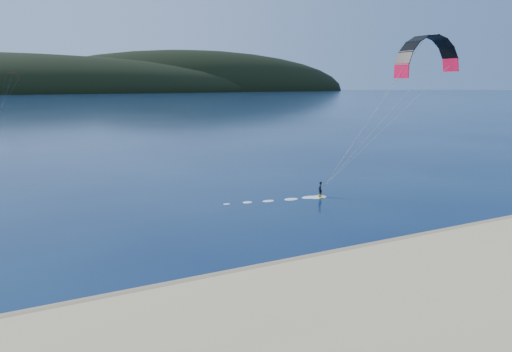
{
  "coord_description": "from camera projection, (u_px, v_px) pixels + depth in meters",
  "views": [
    {
      "loc": [
        -11.61,
        -19.12,
        11.56
      ],
      "look_at": [
        2.87,
        10.0,
        5.0
      ],
      "focal_mm": 31.89,
      "sensor_mm": 36.0,
      "label": 1
    }
  ],
  "objects": [
    {
      "name": "kitesurfer_far",
      "position": [
        12.0,
        80.0,
        195.47
      ],
      "size": [
        9.28,
        5.05,
        15.67
      ],
      "color": "yellow",
      "rests_on": "ground"
    },
    {
      "name": "headland",
      "position": [
        36.0,
        92.0,
        678.6
      ],
      "size": [
        1200.0,
        310.0,
        140.0
      ],
      "color": "black",
      "rests_on": "ground"
    },
    {
      "name": "ground",
      "position": [
        291.0,
        306.0,
        24.13
      ],
      "size": [
        1800.0,
        1800.0,
        0.0
      ],
      "primitive_type": "plane",
      "color": "#071637",
      "rests_on": "ground"
    },
    {
      "name": "wet_sand",
      "position": [
        254.0,
        274.0,
        28.07
      ],
      "size": [
        220.0,
        2.5,
        0.1
      ],
      "color": "olive",
      "rests_on": "ground"
    },
    {
      "name": "kitesurfer_near",
      "position": [
        420.0,
        77.0,
        43.56
      ],
      "size": [
        22.11,
        8.61,
        15.49
      ],
      "color": "yellow",
      "rests_on": "ground"
    }
  ]
}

